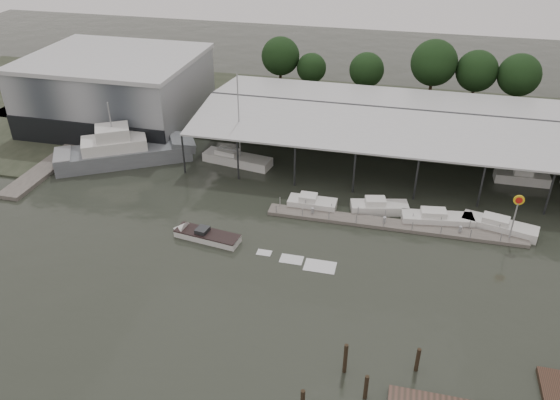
% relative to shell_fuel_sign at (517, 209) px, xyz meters
% --- Properties ---
extents(ground, '(200.00, 200.00, 0.00)m').
position_rel_shell_fuel_sign_xyz_m(ground, '(-27.00, -9.99, -3.93)').
color(ground, '#272C24').
rests_on(ground, ground).
extents(land_strip_far, '(140.00, 30.00, 0.30)m').
position_rel_shell_fuel_sign_xyz_m(land_strip_far, '(-27.00, 32.01, -3.83)').
color(land_strip_far, '#3D4332').
rests_on(land_strip_far, ground).
extents(land_strip_west, '(20.00, 40.00, 0.30)m').
position_rel_shell_fuel_sign_xyz_m(land_strip_west, '(-67.00, 20.01, -3.83)').
color(land_strip_west, '#3D4332').
rests_on(land_strip_west, ground).
extents(storage_warehouse, '(24.50, 20.50, 10.50)m').
position_rel_shell_fuel_sign_xyz_m(storage_warehouse, '(-55.00, 19.95, 1.36)').
color(storage_warehouse, '#8F9499').
rests_on(storage_warehouse, ground).
extents(covered_boat_shed, '(58.24, 24.00, 6.96)m').
position_rel_shell_fuel_sign_xyz_m(covered_boat_shed, '(-10.00, 18.01, 2.20)').
color(covered_boat_shed, silver).
rests_on(covered_boat_shed, ground).
extents(trawler_dock, '(3.00, 18.00, 0.50)m').
position_rel_shell_fuel_sign_xyz_m(trawler_dock, '(-57.00, 4.01, -3.68)').
color(trawler_dock, slate).
rests_on(trawler_dock, ground).
extents(floating_dock, '(28.00, 2.00, 1.40)m').
position_rel_shell_fuel_sign_xyz_m(floating_dock, '(-12.00, 0.01, -3.72)').
color(floating_dock, slate).
rests_on(floating_dock, ground).
extents(shell_fuel_sign, '(1.10, 0.18, 5.55)m').
position_rel_shell_fuel_sign_xyz_m(shell_fuel_sign, '(0.00, 0.00, 0.00)').
color(shell_fuel_sign, '#96989B').
rests_on(shell_fuel_sign, ground).
extents(grey_trawler, '(18.12, 13.32, 8.84)m').
position_rel_shell_fuel_sign_xyz_m(grey_trawler, '(-47.91, 7.63, -2.35)').
color(grey_trawler, slate).
rests_on(grey_trawler, ground).
extents(white_sailboat, '(9.62, 4.18, 12.51)m').
position_rel_shell_fuel_sign_xyz_m(white_sailboat, '(-33.34, 10.63, -3.28)').
color(white_sailboat, silver).
rests_on(white_sailboat, ground).
extents(speedboat_underway, '(18.67, 4.72, 2.00)m').
position_rel_shell_fuel_sign_xyz_m(speedboat_underway, '(-31.58, -7.02, -3.53)').
color(speedboat_underway, silver).
rests_on(speedboat_underway, ground).
extents(moored_cruiser_0, '(5.57, 2.25, 1.70)m').
position_rel_shell_fuel_sign_xyz_m(moored_cruiser_0, '(-21.44, 1.77, -3.31)').
color(moored_cruiser_0, silver).
rests_on(moored_cruiser_0, ground).
extents(moored_cruiser_1, '(6.78, 3.55, 1.70)m').
position_rel_shell_fuel_sign_xyz_m(moored_cruiser_1, '(-13.84, 2.76, -3.31)').
color(moored_cruiser_1, silver).
rests_on(moored_cruiser_1, ground).
extents(moored_cruiser_2, '(7.96, 3.24, 1.70)m').
position_rel_shell_fuel_sign_xyz_m(moored_cruiser_2, '(-7.41, 1.74, -3.31)').
color(moored_cruiser_2, silver).
rests_on(moored_cruiser_2, ground).
extents(moored_cruiser_3, '(8.09, 4.08, 1.70)m').
position_rel_shell_fuel_sign_xyz_m(moored_cruiser_3, '(-0.90, 1.84, -3.31)').
color(moored_cruiser_3, silver).
rests_on(moored_cruiser_3, ground).
extents(mooring_pilings, '(8.09, 9.22, 3.42)m').
position_rel_shell_fuel_sign_xyz_m(mooring_pilings, '(-13.05, -24.70, -2.96)').
color(mooring_pilings, '#312618').
rests_on(mooring_pilings, ground).
extents(horizon_tree_line, '(70.22, 8.18, 11.10)m').
position_rel_shell_fuel_sign_xyz_m(horizon_tree_line, '(-5.69, 38.18, 2.34)').
color(horizon_tree_line, black).
rests_on(horizon_tree_line, ground).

